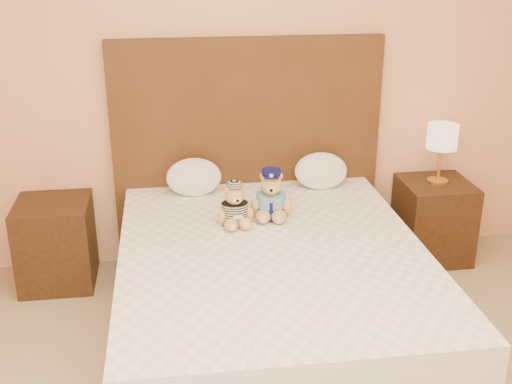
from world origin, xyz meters
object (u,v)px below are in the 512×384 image
(nightstand_right, at_px, (433,220))
(lamp, at_px, (442,140))
(bed, at_px, (272,293))
(nightstand_left, at_px, (56,243))
(teddy_prisoner, at_px, (235,205))
(teddy_police, at_px, (271,194))
(pillow_left, at_px, (194,175))
(pillow_right, at_px, (321,169))

(nightstand_right, distance_m, lamp, 0.57)
(bed, height_order, nightstand_left, same)
(teddy_prisoner, bearing_deg, teddy_police, 10.51)
(nightstand_left, bearing_deg, teddy_police, -17.35)
(bed, xyz_separation_m, pillow_left, (-0.37, 0.83, 0.40))
(teddy_police, bearing_deg, nightstand_right, 28.12)
(nightstand_right, relative_size, lamp, 1.38)
(bed, bearing_deg, pillow_left, 113.80)
(lamp, relative_size, pillow_right, 1.15)
(nightstand_right, relative_size, pillow_right, 1.58)
(nightstand_right, height_order, pillow_right, pillow_right)
(nightstand_right, distance_m, teddy_prisoner, 1.55)
(nightstand_left, distance_m, nightstand_right, 2.50)
(nightstand_left, height_order, teddy_prisoner, teddy_prisoner)
(nightstand_left, height_order, pillow_left, pillow_left)
(nightstand_right, distance_m, pillow_left, 1.66)
(pillow_left, bearing_deg, pillow_right, 0.00)
(nightstand_right, xyz_separation_m, pillow_right, (-0.79, 0.03, 0.40))
(bed, relative_size, lamp, 5.00)
(lamp, height_order, teddy_police, lamp)
(nightstand_left, distance_m, teddy_police, 1.43)
(pillow_right, bearing_deg, pillow_left, 180.00)
(lamp, height_order, pillow_left, lamp)
(nightstand_right, xyz_separation_m, lamp, (-0.00, 0.00, 0.57))
(nightstand_right, height_order, teddy_prisoner, teddy_prisoner)
(nightstand_right, bearing_deg, teddy_police, -161.13)
(nightstand_right, relative_size, teddy_police, 1.89)
(nightstand_right, height_order, pillow_left, pillow_left)
(nightstand_left, xyz_separation_m, pillow_left, (0.88, 0.03, 0.40))
(teddy_police, xyz_separation_m, teddy_prisoner, (-0.22, -0.08, -0.02))
(bed, bearing_deg, pillow_right, 61.15)
(bed, relative_size, nightstand_left, 3.64)
(nightstand_left, height_order, teddy_police, teddy_police)
(lamp, distance_m, pillow_right, 0.81)
(nightstand_left, relative_size, pillow_left, 1.58)
(pillow_left, bearing_deg, lamp, -1.06)
(nightstand_left, distance_m, teddy_prisoner, 1.25)
(lamp, bearing_deg, teddy_prisoner, -161.13)
(lamp, xyz_separation_m, teddy_prisoner, (-1.41, -0.48, -0.17))
(lamp, xyz_separation_m, pillow_left, (-1.62, 0.03, -0.18))
(nightstand_right, bearing_deg, teddy_prisoner, -161.13)
(teddy_police, distance_m, teddy_prisoner, 0.23)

